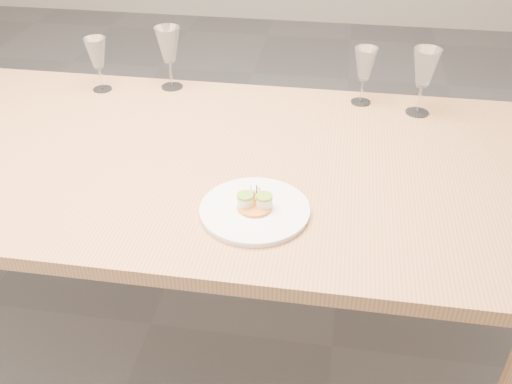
% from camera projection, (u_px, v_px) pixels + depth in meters
% --- Properties ---
extents(ground, '(7.00, 7.00, 0.00)m').
position_uv_depth(ground, '(151.00, 324.00, 2.10)').
color(ground, slate).
rests_on(ground, ground).
extents(dining_table, '(2.40, 1.00, 0.75)m').
position_uv_depth(dining_table, '(127.00, 168.00, 1.71)').
color(dining_table, tan).
rests_on(dining_table, ground).
extents(dinner_plate, '(0.27, 0.27, 0.07)m').
position_uv_depth(dinner_plate, '(255.00, 209.00, 1.41)').
color(dinner_plate, white).
rests_on(dinner_plate, dining_table).
extents(wine_glass_1, '(0.07, 0.07, 0.19)m').
position_uv_depth(wine_glass_1, '(97.00, 54.00, 1.93)').
color(wine_glass_1, white).
rests_on(wine_glass_1, dining_table).
extents(wine_glass_2, '(0.09, 0.09, 0.22)m').
position_uv_depth(wine_glass_2, '(168.00, 46.00, 1.93)').
color(wine_glass_2, white).
rests_on(wine_glass_2, dining_table).
extents(wine_glass_3, '(0.08, 0.08, 0.19)m').
position_uv_depth(wine_glass_3, '(365.00, 65.00, 1.84)').
color(wine_glass_3, white).
rests_on(wine_glass_3, dining_table).
extents(wine_glass_4, '(0.09, 0.09, 0.22)m').
position_uv_depth(wine_glass_4, '(425.00, 69.00, 1.77)').
color(wine_glass_4, white).
rests_on(wine_glass_4, dining_table).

